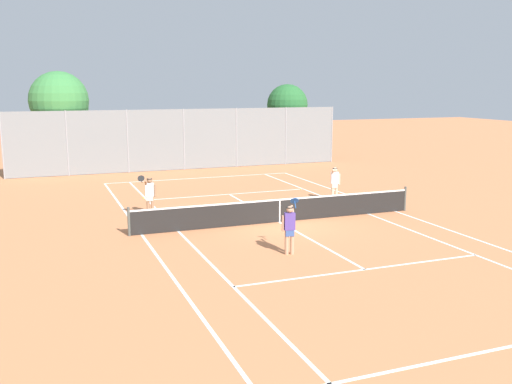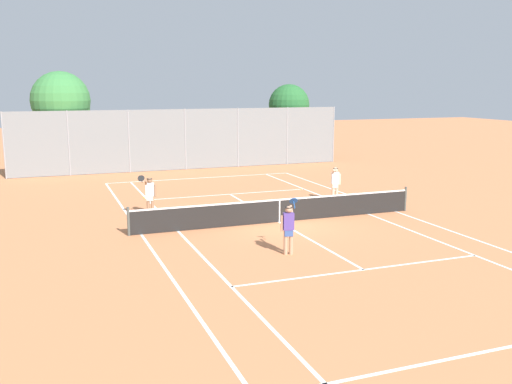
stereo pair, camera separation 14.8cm
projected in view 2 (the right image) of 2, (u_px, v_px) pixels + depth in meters
The scene contains 13 objects.
ground_plane at pixel (279, 222), 22.81m from camera, with size 120.00×120.00×0.00m, color #CC7A4C.
court_line_markings at pixel (279, 222), 22.81m from camera, with size 11.10×23.90×0.01m.
tennis_net at pixel (279, 210), 22.72m from camera, with size 12.00×0.10×1.07m.
player_near_side at pixel (288, 226), 18.32m from camera, with size 0.78×0.71×1.77m.
player_far_left at pixel (150, 194), 23.90m from camera, with size 0.83×0.70×1.77m.
player_far_right at pixel (335, 182), 26.89m from camera, with size 0.53×0.47×1.60m.
loose_tennis_ball_0 at pixel (144, 198), 27.64m from camera, with size 0.07×0.07×0.07m, color #D1DB33.
loose_tennis_ball_1 at pixel (301, 189), 29.99m from camera, with size 0.07×0.07×0.07m, color #D1DB33.
loose_tennis_ball_2 at pixel (210, 208), 25.23m from camera, with size 0.07×0.07×0.07m, color #D1DB33.
loose_tennis_ball_3 at pixel (215, 226), 22.00m from camera, with size 0.07×0.07×0.07m, color #D1DB33.
back_fence at pixel (185, 139), 36.81m from camera, with size 21.66×0.08×3.93m.
tree_behind_left at pixel (63, 102), 35.54m from camera, with size 3.62×3.62×6.28m.
tree_behind_right at pixel (290, 106), 42.17m from camera, with size 3.02×3.02×5.50m.
Camera 2 is at (-8.71, -20.44, 5.39)m, focal length 40.00 mm.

